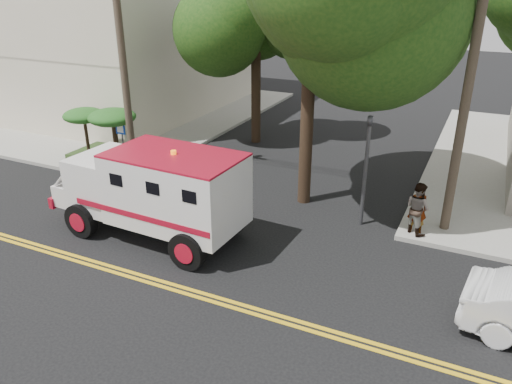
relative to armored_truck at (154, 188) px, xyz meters
The scene contains 12 objects.
ground 3.14m from the armored_truck, 52.07° to the right, with size 100.00×100.00×0.00m, color black.
sidewalk_nw 16.48m from the armored_truck, 136.16° to the left, with size 17.00×17.00×0.15m, color gray.
building_left 19.22m from the armored_truck, 137.08° to the left, with size 16.00×14.00×10.00m, color beige.
utility_pole_left 6.23m from the armored_truck, 135.52° to the left, with size 0.28×0.28×9.00m, color #382D23.
utility_pole_right 9.40m from the armored_truck, 27.04° to the left, with size 0.28×0.28×9.00m, color #382D23.
tree_left 10.55m from the armored_truck, 96.00° to the left, with size 4.48×4.20×7.70m.
traffic_signal 6.50m from the armored_truck, 32.38° to the left, with size 0.15×0.18×3.60m.
accessibility_sign 6.08m from the armored_truck, 138.33° to the left, with size 0.45×0.10×2.02m.
palm_planter 7.31m from the armored_truck, 142.13° to the left, with size 3.52×2.63×2.36m.
armored_truck is the anchor object (origin of this frame).
pedestrian_a 7.94m from the armored_truck, 25.16° to the left, with size 0.57×0.38×1.57m, color gray.
pedestrian_b 7.94m from the armored_truck, 25.16° to the left, with size 0.80×0.62×1.64m, color gray.
Camera 1 is at (6.91, -8.87, 7.46)m, focal length 35.00 mm.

